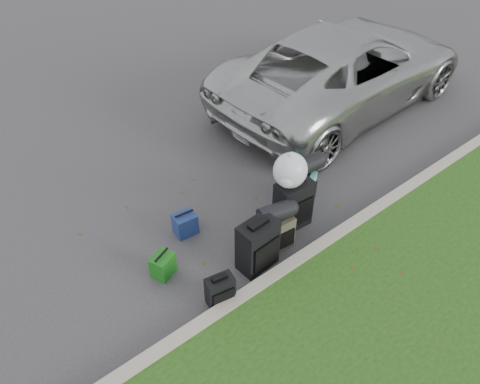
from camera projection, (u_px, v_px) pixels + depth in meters
ground at (253, 224)px, 7.01m from camera, size 120.00×120.00×0.00m
curb at (301, 260)px, 6.37m from camera, size 120.00×0.18×0.15m
suv at (344, 68)px, 9.19m from camera, size 5.83×2.95×1.58m
suitcase_small_black at (220, 290)px, 5.81m from camera, size 0.38×0.25×0.44m
suitcase_large_black_left at (258, 245)px, 6.17m from camera, size 0.55×0.35×0.76m
suitcase_olive at (279, 233)px, 6.50m from camera, size 0.41×0.28×0.53m
suitcase_teal at (305, 191)px, 7.17m from camera, size 0.45×0.38×0.55m
suitcase_large_black_right at (293, 204)px, 6.76m from camera, size 0.55×0.36×0.79m
tote_green at (163, 265)px, 6.19m from camera, size 0.36×0.33×0.33m
tote_navy at (185, 224)px, 6.77m from camera, size 0.34×0.28×0.34m
duffel_left at (275, 213)px, 6.24m from camera, size 0.51×0.35×0.25m
duffel_right at (307, 165)px, 7.00m from camera, size 0.48×0.30×0.26m
trash_bag at (290, 170)px, 6.33m from camera, size 0.49×0.49×0.49m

